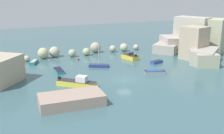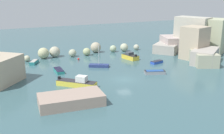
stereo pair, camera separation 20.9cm
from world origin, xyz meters
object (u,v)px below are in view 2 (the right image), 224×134
(moored_boat_0, at_px, (77,83))
(moored_boat_5, at_px, (99,66))
(moored_boat_1, at_px, (130,56))
(moored_boat_4, at_px, (59,71))
(moored_boat_2, at_px, (157,62))
(stone_dock, at_px, (71,100))
(moored_boat_3, at_px, (155,72))
(channel_buoy, at_px, (78,59))
(moored_boat_6, at_px, (34,62))

(moored_boat_0, relative_size, moored_boat_5, 1.27)
(moored_boat_1, distance_m, moored_boat_4, 18.26)
(moored_boat_0, bearing_deg, moored_boat_2, 62.66)
(stone_dock, relative_size, moored_boat_2, 2.87)
(stone_dock, distance_m, moored_boat_3, 20.41)
(stone_dock, bearing_deg, moored_boat_0, 65.72)
(moored_boat_0, bearing_deg, channel_buoy, 115.53)
(stone_dock, xyz_separation_m, moored_boat_2, (23.83, 13.87, -0.50))
(channel_buoy, xyz_separation_m, moored_boat_4, (-6.56, -7.54, 0.06))
(moored_boat_0, bearing_deg, moored_boat_3, 45.83)
(moored_boat_1, bearing_deg, moored_boat_3, 161.58)
(moored_boat_2, bearing_deg, moored_boat_5, -25.89)
(channel_buoy, relative_size, moored_boat_5, 0.10)
(moored_boat_3, bearing_deg, stone_dock, 41.29)
(moored_boat_3, relative_size, moored_boat_6, 1.27)
(moored_boat_2, bearing_deg, moored_boat_3, 39.17)
(channel_buoy, height_order, moored_boat_5, moored_boat_5)
(stone_dock, xyz_separation_m, moored_boat_6, (-1.04, 25.08, -0.44))
(stone_dock, distance_m, moored_boat_1, 28.35)
(moored_boat_0, distance_m, moored_boat_4, 9.60)
(moored_boat_2, bearing_deg, channel_buoy, -48.36)
(moored_boat_5, bearing_deg, moored_boat_0, -99.72)
(moored_boat_1, relative_size, moored_boat_3, 1.05)
(stone_dock, height_order, channel_buoy, stone_dock)
(channel_buoy, xyz_separation_m, moored_boat_3, (10.10, -16.64, 0.11))
(moored_boat_6, bearing_deg, moored_boat_2, 93.09)
(stone_dock, xyz_separation_m, moored_boat_5, (11.01, 16.56, -0.47))
(moored_boat_6, bearing_deg, channel_buoy, 111.42)
(channel_buoy, bearing_deg, moored_boat_5, -74.32)
(channel_buoy, bearing_deg, moored_boat_6, 174.07)
(channel_buoy, bearing_deg, moored_boat_3, -58.74)
(moored_boat_3, bearing_deg, moored_boat_2, -106.79)
(moored_boat_2, bearing_deg, moored_boat_6, -38.33)
(moored_boat_2, relative_size, moored_boat_6, 0.94)
(moored_boat_1, xyz_separation_m, moored_boat_5, (-9.31, -3.22, -0.32))
(stone_dock, relative_size, channel_buoy, 18.26)
(moored_boat_1, bearing_deg, channel_buoy, 57.08)
(moored_boat_0, distance_m, moored_boat_1, 21.44)
(stone_dock, relative_size, moored_boat_4, 2.31)
(stone_dock, distance_m, moored_boat_5, 19.89)
(stone_dock, xyz_separation_m, channel_buoy, (8.91, 24.05, -0.55))
(moored_boat_1, height_order, moored_boat_6, moored_boat_1)
(moored_boat_5, bearing_deg, moored_boat_6, 174.35)
(moored_boat_3, xyz_separation_m, moored_boat_5, (-8.00, 9.14, -0.03))
(moored_boat_2, height_order, moored_boat_6, moored_boat_6)
(stone_dock, height_order, moored_boat_0, moored_boat_0)
(moored_boat_2, distance_m, moored_boat_4, 21.65)
(moored_boat_4, bearing_deg, moored_boat_5, 91.58)
(moored_boat_2, bearing_deg, stone_dock, 16.14)
(moored_boat_1, distance_m, moored_boat_2, 6.88)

